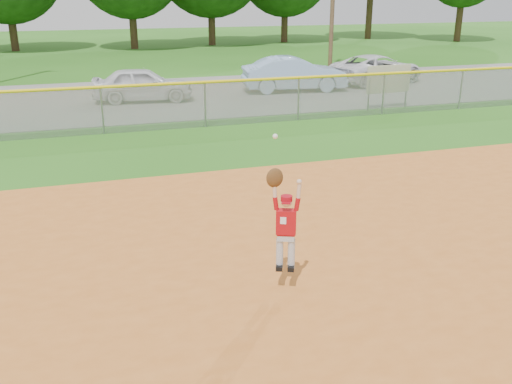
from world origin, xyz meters
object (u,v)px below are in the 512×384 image
at_px(car_white_b, 377,69).
at_px(ballplayer, 284,220).
at_px(car_white_a, 143,84).
at_px(car_blue, 294,74).
at_px(sponsor_sign, 389,80).

xyz_separation_m(car_white_b, ballplayer, (-11.28, -17.71, 0.46)).
height_order(car_white_a, ballplayer, ballplayer).
height_order(car_blue, ballplayer, ballplayer).
relative_size(car_white_a, ballplayer, 1.91).
relative_size(car_white_b, ballplayer, 2.30).
bearing_deg(sponsor_sign, ballplayer, -125.72).
bearing_deg(car_blue, ballplayer, 165.21).
bearing_deg(car_blue, car_white_a, 100.23).
bearing_deg(sponsor_sign, car_blue, 112.89).
height_order(car_blue, sponsor_sign, sponsor_sign).
distance_m(car_blue, sponsor_sign, 5.18).
relative_size(car_blue, ballplayer, 2.18).
bearing_deg(car_white_b, car_blue, 85.60).
height_order(car_blue, car_white_b, car_blue).
xyz_separation_m(car_white_a, car_white_b, (11.45, 1.40, -0.01)).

